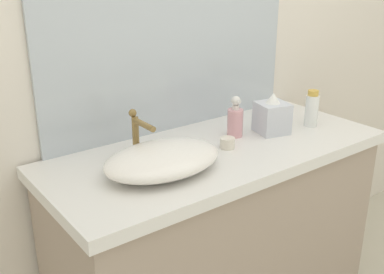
% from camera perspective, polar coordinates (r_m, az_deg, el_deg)
% --- Properties ---
extents(bathroom_wall_rear, '(6.00, 0.06, 2.60)m').
position_cam_1_polar(bathroom_wall_rear, '(1.91, -0.53, 15.07)').
color(bathroom_wall_rear, silver).
rests_on(bathroom_wall_rear, ground).
extents(vanity_counter, '(1.30, 0.56, 0.85)m').
position_cam_1_polar(vanity_counter, '(1.92, 3.03, -13.02)').
color(vanity_counter, gray).
rests_on(vanity_counter, ground).
extents(sink_basin, '(0.41, 0.28, 0.09)m').
position_cam_1_polar(sink_basin, '(1.52, -3.59, -2.72)').
color(sink_basin, white).
rests_on(sink_basin, vanity_counter).
extents(faucet, '(0.03, 0.15, 0.17)m').
position_cam_1_polar(faucet, '(1.62, -6.64, 0.95)').
color(faucet, olive).
rests_on(faucet, vanity_counter).
extents(soap_dispenser, '(0.06, 0.06, 0.16)m').
position_cam_1_polar(soap_dispenser, '(1.82, 5.31, 2.09)').
color(soap_dispenser, '#D899A2').
rests_on(soap_dispenser, vanity_counter).
extents(lotion_bottle, '(0.05, 0.05, 0.15)m').
position_cam_1_polar(lotion_bottle, '(1.98, 14.45, 3.34)').
color(lotion_bottle, white).
rests_on(lotion_bottle, vanity_counter).
extents(tissue_box, '(0.14, 0.14, 0.16)m').
position_cam_1_polar(tissue_box, '(1.87, 9.77, 2.56)').
color(tissue_box, silver).
rests_on(tissue_box, vanity_counter).
extents(candle_jar, '(0.06, 0.06, 0.04)m').
position_cam_1_polar(candle_jar, '(1.71, 4.35, -0.72)').
color(candle_jar, silver).
rests_on(candle_jar, vanity_counter).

